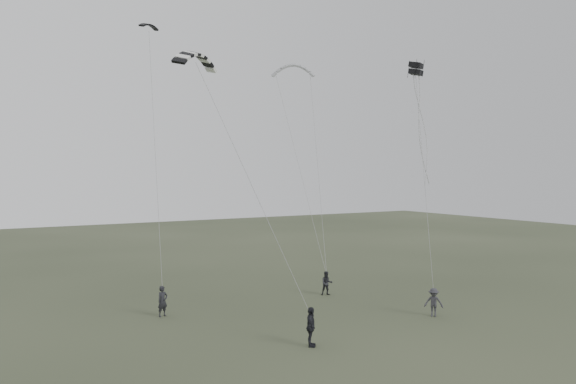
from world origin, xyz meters
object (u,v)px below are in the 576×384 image
flyer_center (311,327)px  kite_dark_small (149,25)px  flyer_right (327,283)px  kite_pale_large (293,65)px  kite_striped (196,54)px  flyer_left (163,301)px  flyer_far (434,302)px  kite_box (416,69)px

flyer_center → kite_dark_small: bearing=53.7°
flyer_right → flyer_center: (-7.30, -9.18, 0.15)m
kite_pale_large → kite_striped: 19.20m
flyer_left → kite_dark_small: kite_dark_small is taller
flyer_center → kite_striped: bearing=83.6°
flyer_right → kite_dark_small: size_ratio=1.20×
flyer_far → kite_dark_small: kite_dark_small is taller
flyer_right → flyer_far: flyer_far is taller
kite_dark_small → kite_box: size_ratio=1.81×
flyer_left → flyer_far: flyer_left is taller
flyer_right → flyer_center: bearing=-104.6°
flyer_right → kite_dark_small: 21.00m
flyer_far → kite_box: (1.09, 2.80, 14.35)m
flyer_center → kite_dark_small: size_ratio=1.42×
flyer_left → flyer_right: (11.73, -0.19, -0.08)m
flyer_right → flyer_center: flyer_center is taller
kite_dark_small → kite_striped: size_ratio=0.48×
kite_box → flyer_right: bearing=92.6°
flyer_far → kite_pale_large: bearing=137.1°
flyer_left → flyer_far: (13.88, -8.25, -0.07)m
flyer_right → kite_pale_large: size_ratio=0.47×
kite_dark_small → flyer_right: bearing=-46.1°
kite_dark_small → kite_pale_large: size_ratio=0.39×
flyer_right → kite_pale_large: bearing=99.3°
flyer_left → flyer_center: flyer_center is taller
flyer_far → kite_box: 14.67m
flyer_center → kite_pale_large: (9.38, 17.16, 16.51)m
kite_dark_small → kite_pale_large: (13.39, 4.14, -0.61)m
flyer_far → flyer_center: bearing=-126.4°
flyer_far → kite_pale_large: (-0.07, 16.04, 16.64)m
flyer_far → kite_pale_large: kite_pale_large is taller
kite_striped → kite_dark_small: bearing=57.3°
flyer_center → kite_box: (10.54, 3.92, 14.22)m
flyer_left → flyer_center: bearing=-82.5°
kite_box → kite_pale_large: bearing=66.0°
flyer_center → kite_pale_large: kite_pale_large is taller
kite_striped → kite_box: size_ratio=3.75×
kite_box → kite_striped: bearing=150.6°
kite_dark_small → kite_box: kite_dark_small is taller
flyer_left → kite_box: kite_box is taller
flyer_right → kite_dark_small: bearing=-174.8°
flyer_center → kite_box: 18.13m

